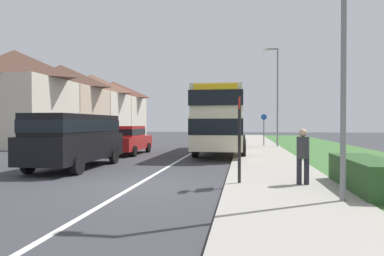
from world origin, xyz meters
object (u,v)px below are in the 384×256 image
parked_van_black (76,136)px  street_lamp_near (339,23)px  street_lamp_mid (276,91)px  pedestrian_at_stop (303,154)px  bus_stop_sign (239,133)px  cycle_route_sign (264,128)px  double_decker_bus (222,118)px  parked_car_red (127,139)px

parked_van_black → street_lamp_near: size_ratio=0.78×
street_lamp_mid → parked_van_black: bearing=-125.7°
pedestrian_at_stop → bus_stop_sign: bearing=-179.9°
pedestrian_at_stop → cycle_route_sign: bearing=90.3°
cycle_route_sign → street_lamp_mid: size_ratio=0.34×
cycle_route_sign → street_lamp_mid: bearing=-49.9°
double_decker_bus → street_lamp_mid: size_ratio=1.42×
double_decker_bus → parked_van_black: bearing=-125.0°
parked_car_red → street_lamp_near: bearing=-51.7°
parked_van_black → pedestrian_at_stop: 8.91m
parked_van_black → pedestrian_at_stop: bearing=-20.2°
cycle_route_sign → street_lamp_near: bearing=-88.5°
parked_car_red → pedestrian_at_stop: pedestrian_at_stop is taller
bus_stop_sign → double_decker_bus: bearing=96.1°
double_decker_bus → pedestrian_at_stop: 11.32m
pedestrian_at_stop → cycle_route_sign: 16.72m
parked_car_red → street_lamp_mid: size_ratio=0.61×
parked_van_black → pedestrian_at_stop: parked_van_black is taller
double_decker_bus → street_lamp_near: bearing=-75.4°
pedestrian_at_stop → street_lamp_near: 3.61m
bus_stop_sign → street_lamp_mid: 16.17m
pedestrian_at_stop → cycle_route_sign: (-0.08, 16.71, 0.45)m
pedestrian_at_stop → street_lamp_mid: 16.09m
pedestrian_at_stop → bus_stop_sign: bus_stop_sign is taller
parked_car_red → street_lamp_mid: street_lamp_mid is taller
cycle_route_sign → parked_van_black: bearing=-121.3°
parked_car_red → double_decker_bus: bearing=16.8°
bus_stop_sign → pedestrian_at_stop: bearing=0.1°
double_decker_bus → cycle_route_sign: (2.83, 5.84, -0.71)m
pedestrian_at_stop → double_decker_bus: bearing=105.0°
parked_van_black → parked_car_red: parked_van_black is taller
parked_car_red → street_lamp_mid: (9.11, 6.52, 3.30)m
bus_stop_sign → street_lamp_near: 3.80m
cycle_route_sign → street_lamp_mid: 3.06m
parked_car_red → pedestrian_at_stop: bearing=-47.7°
bus_stop_sign → street_lamp_mid: (2.48, 15.75, 2.67)m
double_decker_bus → pedestrian_at_stop: (2.91, -10.87, -1.17)m
double_decker_bus → bus_stop_sign: size_ratio=4.01×
double_decker_bus → street_lamp_mid: bearing=53.2°
pedestrian_at_stop → bus_stop_sign: size_ratio=0.64×
bus_stop_sign → street_lamp_near: street_lamp_near is taller
double_decker_bus → street_lamp_mid: (3.64, 4.87, 2.07)m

